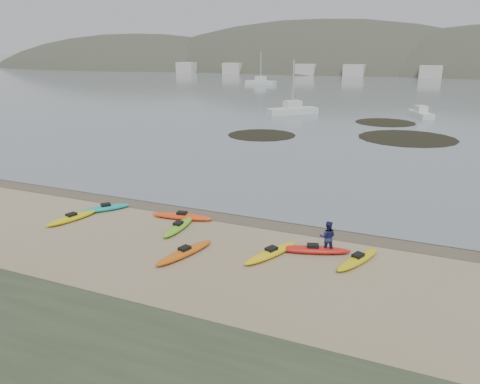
% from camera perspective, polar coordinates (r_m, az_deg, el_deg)
% --- Properties ---
extents(ground, '(600.00, 600.00, 0.00)m').
position_cam_1_polar(ground, '(27.98, -0.00, -2.94)').
color(ground, tan).
rests_on(ground, ground).
extents(wet_sand, '(60.00, 60.00, 0.00)m').
position_cam_1_polar(wet_sand, '(27.72, -0.25, -3.12)').
color(wet_sand, brown).
rests_on(wet_sand, ground).
extents(water, '(1200.00, 1200.00, 0.00)m').
position_cam_1_polar(water, '(324.40, 22.40, 14.26)').
color(water, slate).
rests_on(water, ground).
extents(kayaks, '(17.91, 7.00, 0.34)m').
position_cam_1_polar(kayaks, '(24.91, -4.40, -5.18)').
color(kayaks, '#D56112').
rests_on(kayaks, ground).
extents(person_east, '(0.91, 0.77, 1.65)m').
position_cam_1_polar(person_east, '(23.19, 10.63, -5.44)').
color(person_east, navy).
rests_on(person_east, ground).
extents(kelp_mats, '(24.67, 23.13, 0.04)m').
position_cam_1_polar(kelp_mats, '(57.33, 14.90, 6.98)').
color(kelp_mats, black).
rests_on(kelp_mats, water).
extents(moored_boats, '(90.27, 70.47, 1.18)m').
position_cam_1_polar(moored_boats, '(103.47, 20.77, 11.08)').
color(moored_boats, silver).
rests_on(moored_boats, ground).
extents(far_town, '(199.00, 5.00, 4.00)m').
position_cam_1_polar(far_town, '(169.32, 22.64, 13.35)').
color(far_town, beige).
rests_on(far_town, ground).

